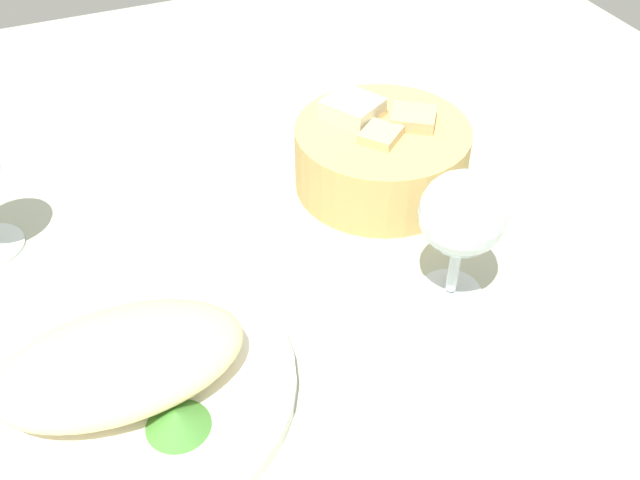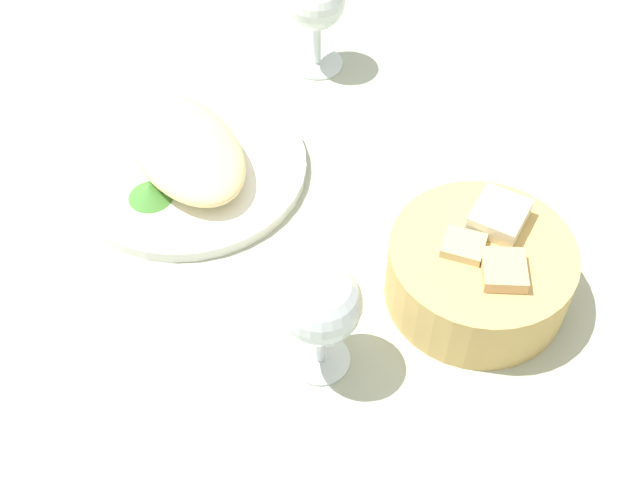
% 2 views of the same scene
% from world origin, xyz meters
% --- Properties ---
extents(ground_plane, '(1.40, 1.40, 0.02)m').
position_xyz_m(ground_plane, '(0.00, 0.00, -0.01)').
color(ground_plane, '#A8AF99').
extents(plate, '(0.27, 0.27, 0.01)m').
position_xyz_m(plate, '(-0.13, -0.03, 0.01)').
color(plate, white).
rests_on(plate, ground_plane).
extents(omelette, '(0.20, 0.12, 0.05)m').
position_xyz_m(omelette, '(-0.13, -0.03, 0.04)').
color(omelette, '#F3D891').
rests_on(omelette, plate).
extents(lettuce_garnish, '(0.05, 0.05, 0.02)m').
position_xyz_m(lettuce_garnish, '(-0.10, -0.09, 0.02)').
color(lettuce_garnish, '#428231').
rests_on(lettuce_garnish, plate).
extents(bread_basket, '(0.18, 0.18, 0.09)m').
position_xyz_m(bread_basket, '(0.18, 0.14, 0.04)').
color(bread_basket, tan).
rests_on(bread_basket, ground_plane).
extents(wine_glass_near, '(0.08, 0.08, 0.13)m').
position_xyz_m(wine_glass_near, '(0.17, -0.03, 0.09)').
color(wine_glass_near, silver).
rests_on(wine_glass_near, ground_plane).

